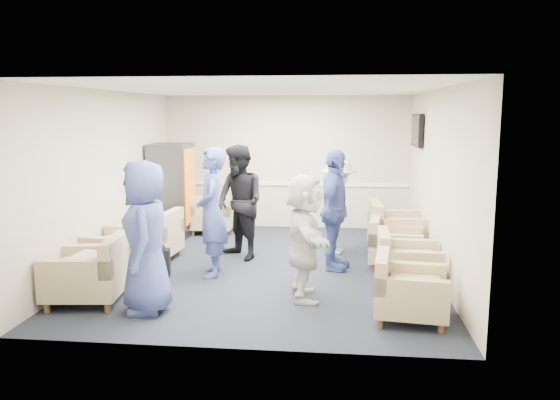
# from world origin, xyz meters

# --- Properties ---
(floor) EXTENTS (6.00, 6.00, 0.00)m
(floor) POSITION_xyz_m (0.00, 0.00, 0.00)
(floor) COLOR black
(floor) RESTS_ON ground
(ceiling) EXTENTS (6.00, 6.00, 0.00)m
(ceiling) POSITION_xyz_m (0.00, 0.00, 2.70)
(ceiling) COLOR white
(ceiling) RESTS_ON back_wall
(back_wall) EXTENTS (5.00, 0.02, 2.70)m
(back_wall) POSITION_xyz_m (0.00, 3.00, 1.35)
(back_wall) COLOR beige
(back_wall) RESTS_ON floor
(front_wall) EXTENTS (5.00, 0.02, 2.70)m
(front_wall) POSITION_xyz_m (0.00, -3.00, 1.35)
(front_wall) COLOR beige
(front_wall) RESTS_ON floor
(left_wall) EXTENTS (0.02, 6.00, 2.70)m
(left_wall) POSITION_xyz_m (-2.50, 0.00, 1.35)
(left_wall) COLOR beige
(left_wall) RESTS_ON floor
(right_wall) EXTENTS (0.02, 6.00, 2.70)m
(right_wall) POSITION_xyz_m (2.50, 0.00, 1.35)
(right_wall) COLOR beige
(right_wall) RESTS_ON floor
(chair_rail) EXTENTS (4.98, 0.04, 0.06)m
(chair_rail) POSITION_xyz_m (0.00, 2.98, 0.90)
(chair_rail) COLOR white
(chair_rail) RESTS_ON back_wall
(tv) EXTENTS (0.10, 1.00, 0.58)m
(tv) POSITION_xyz_m (2.44, 1.80, 2.05)
(tv) COLOR black
(tv) RESTS_ON right_wall
(armchair_left_near) EXTENTS (0.98, 0.98, 0.71)m
(armchair_left_near) POSITION_xyz_m (-2.00, -1.83, 0.35)
(armchair_left_near) COLOR tan
(armchair_left_near) RESTS_ON floor
(armchair_left_mid) EXTENTS (1.02, 1.02, 0.73)m
(armchair_left_mid) POSITION_xyz_m (-1.99, -0.74, 0.36)
(armchair_left_mid) COLOR tan
(armchair_left_mid) RESTS_ON floor
(armchair_left_far) EXTENTS (0.93, 0.93, 0.69)m
(armchair_left_far) POSITION_xyz_m (-1.89, 0.18, 0.34)
(armchair_left_far) COLOR tan
(armchair_left_far) RESTS_ON floor
(armchair_right_near) EXTENTS (0.89, 0.89, 0.64)m
(armchair_right_near) POSITION_xyz_m (1.85, -2.00, 0.32)
(armchair_right_near) COLOR tan
(armchair_right_near) RESTS_ON floor
(armchair_right_midnear) EXTENTS (0.85, 0.85, 0.66)m
(armchair_right_midnear) POSITION_xyz_m (1.97, -0.85, 0.33)
(armchair_right_midnear) COLOR tan
(armchair_right_midnear) RESTS_ON floor
(armchair_right_midfar) EXTENTS (0.90, 0.90, 0.64)m
(armchair_right_midfar) POSITION_xyz_m (1.91, 0.21, 0.32)
(armchair_right_midfar) COLOR tan
(armchair_right_midfar) RESTS_ON floor
(armchair_right_far) EXTENTS (0.98, 0.98, 0.75)m
(armchair_right_far) POSITION_xyz_m (2.02, 0.98, 0.37)
(armchair_right_far) COLOR tan
(armchair_right_far) RESTS_ON floor
(armchair_corner) EXTENTS (0.86, 0.86, 0.65)m
(armchair_corner) POSITION_xyz_m (-1.40, 2.24, 0.32)
(armchair_corner) COLOR tan
(armchair_corner) RESTS_ON floor
(vending_machine) EXTENTS (0.72, 0.84, 1.78)m
(vending_machine) POSITION_xyz_m (-2.09, 1.92, 0.89)
(vending_machine) COLOR #45454C
(vending_machine) RESTS_ON floor
(backpack) EXTENTS (0.32, 0.26, 0.49)m
(backpack) POSITION_xyz_m (-1.49, -0.69, 0.25)
(backpack) COLOR black
(backpack) RESTS_ON floor
(pillow) EXTENTS (0.41, 0.52, 0.15)m
(pillow) POSITION_xyz_m (-2.01, -1.84, 0.54)
(pillow) COLOR beige
(pillow) RESTS_ON armchair_left_near
(person_front_left) EXTENTS (0.80, 1.01, 1.82)m
(person_front_left) POSITION_xyz_m (-1.19, -2.05, 0.91)
(person_front_left) COLOR #3D4C93
(person_front_left) RESTS_ON floor
(person_mid_left) EXTENTS (0.56, 0.75, 1.88)m
(person_mid_left) POSITION_xyz_m (-0.75, -0.54, 0.94)
(person_mid_left) COLOR #3D4C93
(person_mid_left) RESTS_ON floor
(person_back_left) EXTENTS (1.14, 1.14, 1.86)m
(person_back_left) POSITION_xyz_m (-0.52, 0.41, 0.93)
(person_back_left) COLOR black
(person_back_left) RESTS_ON floor
(person_back_right) EXTENTS (0.78, 1.13, 1.60)m
(person_back_right) POSITION_xyz_m (1.07, 0.93, 0.80)
(person_back_right) COLOR silver
(person_back_right) RESTS_ON floor
(person_mid_right) EXTENTS (0.64, 1.14, 1.83)m
(person_mid_right) POSITION_xyz_m (1.01, -0.05, 0.92)
(person_mid_right) COLOR #3D4C93
(person_mid_right) RESTS_ON floor
(person_front_right) EXTENTS (0.70, 1.55, 1.61)m
(person_front_right) POSITION_xyz_m (0.65, -1.42, 0.81)
(person_front_right) COLOR silver
(person_front_right) RESTS_ON floor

